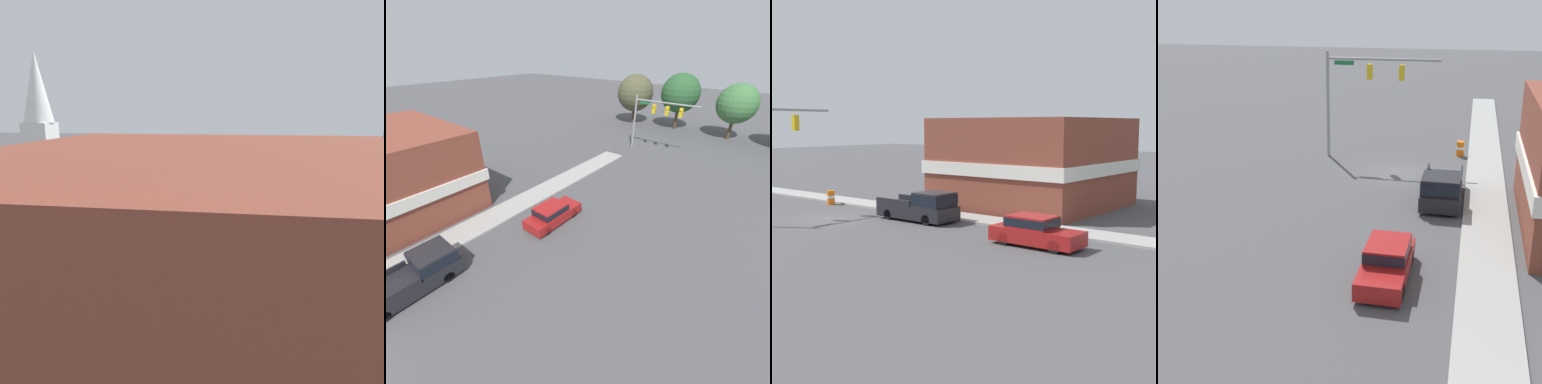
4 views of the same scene
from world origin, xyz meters
TOP-DOWN VIEW (x-y plane):
  - ground_plane at (0.00, 0.00)m, footprint 200.00×200.00m
  - sidewalk_curb at (-5.70, 0.00)m, footprint 2.40×60.00m
  - near_signal_assembly at (3.21, -3.00)m, footprint 8.04×0.49m
  - car_lead at (-1.64, 14.55)m, footprint 1.83×4.72m
  - pickup_truck_parked at (-3.23, 5.32)m, footprint 2.15×5.41m
  - construction_barrel at (-3.90, -5.11)m, footprint 0.60×0.60m

SIDE VIEW (x-z plane):
  - ground_plane at x=0.00m, z-range 0.00..0.00m
  - sidewalk_curb at x=-5.70m, z-range 0.00..0.14m
  - construction_barrel at x=-3.90m, z-range 0.01..1.10m
  - car_lead at x=-1.64m, z-range 0.03..1.58m
  - pickup_truck_parked at x=-3.23m, z-range -0.02..1.90m
  - near_signal_assembly at x=3.21m, z-range 1.73..9.31m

